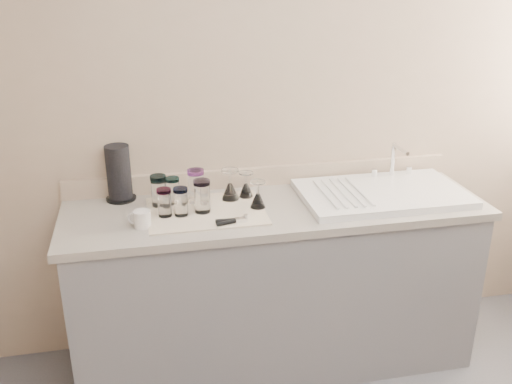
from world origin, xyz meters
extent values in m
cube|color=tan|center=(0.00, 1.50, 1.25)|extent=(3.50, 0.04, 2.50)
cube|color=slate|center=(0.00, 1.20, 0.43)|extent=(2.00, 0.60, 0.86)
cube|color=gray|center=(0.00, 1.20, 0.88)|extent=(2.06, 0.62, 0.04)
cube|color=white|center=(0.55, 1.20, 0.92)|extent=(0.82, 0.50, 0.03)
cylinder|color=silver|center=(0.69, 1.40, 1.03)|extent=(0.02, 0.02, 0.18)
cylinder|color=silver|center=(0.69, 1.32, 1.10)|extent=(0.02, 0.16, 0.02)
cylinder|color=silver|center=(0.59, 1.40, 0.96)|extent=(0.03, 0.03, 0.04)
cylinder|color=silver|center=(0.79, 1.40, 0.96)|extent=(0.03, 0.03, 0.04)
cube|color=white|center=(-0.35, 1.19, 0.90)|extent=(0.55, 0.42, 0.01)
cylinder|color=white|center=(-0.56, 1.30, 0.97)|extent=(0.07, 0.07, 0.13)
cylinder|color=teal|center=(-0.56, 1.30, 1.05)|extent=(0.08, 0.08, 0.02)
cylinder|color=white|center=(-0.49, 1.31, 0.97)|extent=(0.06, 0.06, 0.12)
cylinder|color=#25B2AE|center=(-0.49, 1.31, 1.03)|extent=(0.07, 0.07, 0.02)
cylinder|color=white|center=(-0.38, 1.32, 0.98)|extent=(0.08, 0.08, 0.14)
cylinder|color=purple|center=(-0.38, 1.32, 1.06)|extent=(0.08, 0.08, 0.02)
cylinder|color=white|center=(-0.54, 1.17, 0.97)|extent=(0.06, 0.06, 0.12)
cylinder|color=#E51C8E|center=(-0.54, 1.17, 1.03)|extent=(0.07, 0.07, 0.02)
cylinder|color=white|center=(-0.46, 1.16, 0.97)|extent=(0.06, 0.06, 0.12)
cylinder|color=blue|center=(-0.46, 1.16, 1.03)|extent=(0.07, 0.07, 0.02)
cylinder|color=white|center=(-0.36, 1.18, 0.98)|extent=(0.07, 0.07, 0.14)
cylinder|color=#AA84CA|center=(-0.36, 1.18, 1.06)|extent=(0.08, 0.08, 0.02)
cylinder|color=white|center=(-0.55, 1.34, 0.96)|extent=(0.06, 0.06, 0.11)
cylinder|color=teal|center=(-0.55, 1.34, 1.03)|extent=(0.07, 0.07, 0.02)
cone|color=white|center=(-0.21, 1.31, 0.95)|extent=(0.09, 0.09, 0.08)
cylinder|color=white|center=(-0.21, 1.31, 1.02)|extent=(0.01, 0.01, 0.06)
cylinder|color=white|center=(-0.21, 1.31, 1.06)|extent=(0.09, 0.09, 0.01)
cone|color=white|center=(-0.13, 1.33, 0.94)|extent=(0.07, 0.07, 0.07)
cylinder|color=white|center=(-0.13, 1.33, 1.00)|extent=(0.01, 0.01, 0.05)
cylinder|color=white|center=(-0.13, 1.33, 1.03)|extent=(0.07, 0.07, 0.01)
cone|color=white|center=(-0.10, 1.18, 0.94)|extent=(0.07, 0.07, 0.07)
cylinder|color=white|center=(-0.10, 1.18, 1.01)|extent=(0.01, 0.01, 0.06)
cylinder|color=white|center=(-0.10, 1.18, 1.04)|extent=(0.07, 0.07, 0.01)
cube|color=silver|center=(-0.20, 1.04, 0.92)|extent=(0.06, 0.03, 0.02)
cylinder|color=black|center=(-0.26, 1.02, 0.92)|extent=(0.11, 0.04, 0.02)
cylinder|color=black|center=(-0.26, 1.04, 0.92)|extent=(0.11, 0.02, 0.02)
cylinder|color=silver|center=(-0.64, 1.09, 0.94)|extent=(0.10, 0.10, 0.08)
torus|color=silver|center=(-0.68, 1.10, 0.94)|extent=(0.06, 0.03, 0.06)
cylinder|color=black|center=(-0.74, 1.44, 0.91)|extent=(0.15, 0.15, 0.01)
cylinder|color=black|center=(-0.74, 1.44, 1.05)|extent=(0.12, 0.12, 0.27)
camera|label=1|loc=(-0.62, -1.28, 2.00)|focal=40.00mm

